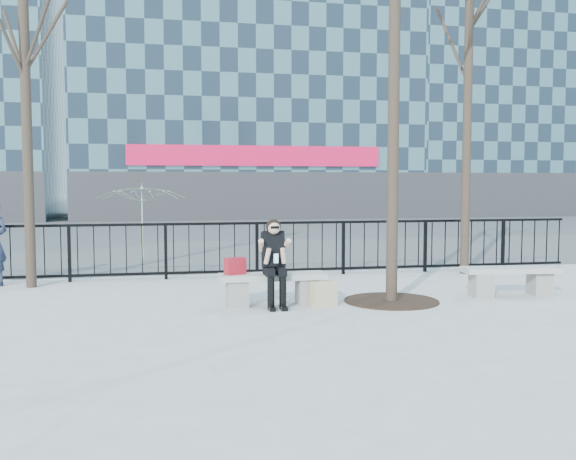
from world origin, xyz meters
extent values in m
plane|color=#A0A19C|center=(0.00, 0.00, 0.00)|extent=(120.00, 120.00, 0.00)
cube|color=#474747|center=(0.00, 15.00, 0.00)|extent=(60.00, 23.00, 0.01)
cube|color=black|center=(0.00, 3.00, 1.08)|extent=(14.00, 0.05, 0.05)
cube|color=black|center=(0.00, 3.00, 0.12)|extent=(14.00, 0.05, 0.05)
cube|color=slate|center=(3.00, 27.00, 12.00)|extent=(18.00, 10.00, 24.00)
cube|color=#2D2D30|center=(3.00, 21.96, 1.20)|extent=(18.00, 0.08, 2.40)
cube|color=red|center=(3.00, 21.90, 3.20)|extent=(12.60, 0.12, 1.00)
cube|color=slate|center=(20.00, 27.00, 10.00)|extent=(16.00, 10.00, 20.00)
cube|color=#2D2D30|center=(20.00, 21.96, 1.20)|extent=(16.00, 0.08, 2.40)
cylinder|color=black|center=(1.90, -0.10, 3.75)|extent=(0.18, 0.18, 7.50)
cylinder|color=black|center=(-4.00, 2.50, 3.25)|extent=(0.18, 0.18, 6.50)
cylinder|color=black|center=(4.50, 2.60, 3.50)|extent=(0.18, 0.18, 7.00)
cylinder|color=black|center=(1.90, -0.10, 0.01)|extent=(1.50, 1.50, 0.02)
cube|color=gray|center=(-0.55, 0.00, 0.20)|extent=(0.32, 0.38, 0.40)
cube|color=gray|center=(0.55, 0.00, 0.20)|extent=(0.32, 0.38, 0.40)
cube|color=gray|center=(0.00, 0.00, 0.45)|extent=(1.65, 0.46, 0.09)
cube|color=gray|center=(3.52, 0.03, 0.20)|extent=(0.31, 0.37, 0.39)
cube|color=gray|center=(4.59, 0.03, 0.20)|extent=(0.31, 0.37, 0.39)
cube|color=gray|center=(4.06, 0.03, 0.44)|extent=(1.61, 0.45, 0.09)
cube|color=maroon|center=(-0.58, 0.02, 0.62)|extent=(0.34, 0.24, 0.26)
cube|color=beige|center=(0.75, -0.26, 0.19)|extent=(0.43, 0.24, 0.38)
imported|color=#F8F137|center=(-2.13, 5.79, 0.94)|extent=(2.46, 2.49, 1.87)
camera|label=1|loc=(-1.68, -9.67, 1.90)|focal=40.00mm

